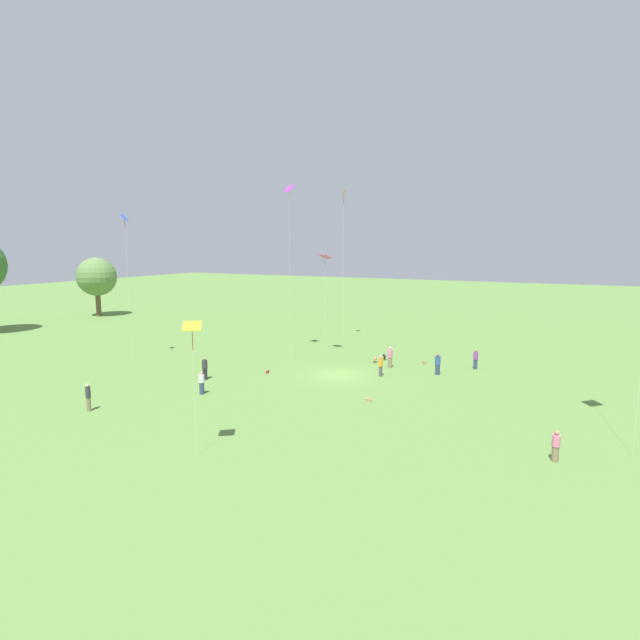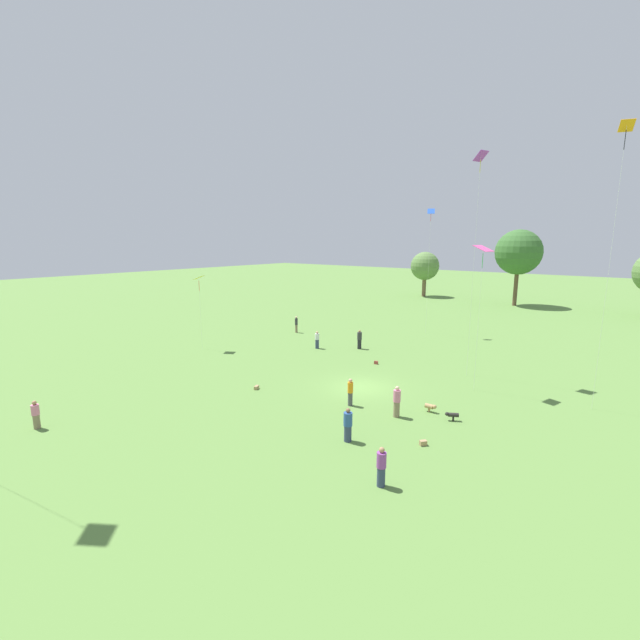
{
  "view_description": "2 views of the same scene",
  "coord_description": "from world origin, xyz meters",
  "px_view_note": "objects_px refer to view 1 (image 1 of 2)",
  "views": [
    {
      "loc": [
        -37.19,
        -17.14,
        10.85
      ],
      "look_at": [
        -4.41,
        -0.53,
        5.34
      ],
      "focal_mm": 28.0,
      "sensor_mm": 36.0,
      "label": 1
    },
    {
      "loc": [
        15.78,
        -24.58,
        10.33
      ],
      "look_at": [
        -3.34,
        -0.54,
        4.58
      ],
      "focal_mm": 24.0,
      "sensor_mm": 36.0,
      "label": 2
    }
  ],
  "objects_px": {
    "person_7": "(390,357)",
    "picnic_bag_0": "(368,400)",
    "person_4": "(202,383)",
    "dog_1": "(375,359)",
    "person_2": "(381,366)",
    "dog_0": "(385,356)",
    "kite_2": "(192,330)",
    "picnic_bag_1": "(267,372)",
    "kite_1": "(344,204)",
    "person_3": "(88,397)",
    "kite_3": "(125,227)",
    "picnic_bag_2": "(424,363)",
    "person_6": "(556,446)",
    "kite_5": "(289,197)",
    "kite_0": "(325,259)",
    "person_0": "(476,359)",
    "person_5": "(205,369)",
    "person_1": "(438,364)"
  },
  "relations": [
    {
      "from": "kite_2",
      "to": "kite_5",
      "type": "distance_m",
      "value": 25.77
    },
    {
      "from": "kite_1",
      "to": "dog_1",
      "type": "relative_size",
      "value": 23.81
    },
    {
      "from": "person_0",
      "to": "person_7",
      "type": "bearing_deg",
      "value": -117.52
    },
    {
      "from": "person_2",
      "to": "dog_0",
      "type": "relative_size",
      "value": 2.41
    },
    {
      "from": "kite_2",
      "to": "kite_3",
      "type": "bearing_deg",
      "value": 154.19
    },
    {
      "from": "person_4",
      "to": "person_6",
      "type": "height_order",
      "value": "person_4"
    },
    {
      "from": "kite_2",
      "to": "person_0",
      "type": "bearing_deg",
      "value": 78.68
    },
    {
      "from": "dog_0",
      "to": "picnic_bag_0",
      "type": "bearing_deg",
      "value": 74.2
    },
    {
      "from": "kite_1",
      "to": "picnic_bag_2",
      "type": "height_order",
      "value": "kite_1"
    },
    {
      "from": "kite_2",
      "to": "kite_3",
      "type": "xyz_separation_m",
      "value": [
        13.98,
        19.8,
        5.88
      ]
    },
    {
      "from": "person_2",
      "to": "kite_3",
      "type": "distance_m",
      "value": 26.2
    },
    {
      "from": "picnic_bag_0",
      "to": "kite_0",
      "type": "bearing_deg",
      "value": 37.83
    },
    {
      "from": "kite_2",
      "to": "kite_5",
      "type": "height_order",
      "value": "kite_5"
    },
    {
      "from": "kite_2",
      "to": "picnic_bag_0",
      "type": "distance_m",
      "value": 14.89
    },
    {
      "from": "kite_2",
      "to": "picnic_bag_1",
      "type": "distance_m",
      "value": 18.19
    },
    {
      "from": "kite_1",
      "to": "person_3",
      "type": "bearing_deg",
      "value": 15.42
    },
    {
      "from": "person_1",
      "to": "dog_1",
      "type": "bearing_deg",
      "value": 32.63
    },
    {
      "from": "person_4",
      "to": "picnic_bag_2",
      "type": "height_order",
      "value": "person_4"
    },
    {
      "from": "person_4",
      "to": "dog_1",
      "type": "relative_size",
      "value": 2.41
    },
    {
      "from": "person_2",
      "to": "dog_0",
      "type": "bearing_deg",
      "value": 147.29
    },
    {
      "from": "person_7",
      "to": "picnic_bag_0",
      "type": "relative_size",
      "value": 3.99
    },
    {
      "from": "person_3",
      "to": "kite_0",
      "type": "height_order",
      "value": "kite_0"
    },
    {
      "from": "person_0",
      "to": "person_6",
      "type": "bearing_deg",
      "value": -29.75
    },
    {
      "from": "person_2",
      "to": "kite_3",
      "type": "bearing_deg",
      "value": -125.77
    },
    {
      "from": "person_4",
      "to": "person_7",
      "type": "distance_m",
      "value": 16.98
    },
    {
      "from": "person_2",
      "to": "person_5",
      "type": "xyz_separation_m",
      "value": [
        -7.47,
        12.43,
        0.02
      ]
    },
    {
      "from": "dog_0",
      "to": "dog_1",
      "type": "xyz_separation_m",
      "value": [
        -1.5,
        0.42,
        -0.0
      ]
    },
    {
      "from": "person_3",
      "to": "picnic_bag_2",
      "type": "xyz_separation_m",
      "value": [
        23.08,
        -16.24,
        -0.84
      ]
    },
    {
      "from": "person_1",
      "to": "dog_0",
      "type": "xyz_separation_m",
      "value": [
        3.26,
        5.88,
        -0.54
      ]
    },
    {
      "from": "dog_1",
      "to": "picnic_bag_0",
      "type": "bearing_deg",
      "value": -72.63
    },
    {
      "from": "person_4",
      "to": "person_0",
      "type": "bearing_deg",
      "value": 99.41
    },
    {
      "from": "person_3",
      "to": "person_6",
      "type": "height_order",
      "value": "person_3"
    },
    {
      "from": "picnic_bag_0",
      "to": "person_2",
      "type": "bearing_deg",
      "value": 13.17
    },
    {
      "from": "person_7",
      "to": "picnic_bag_0",
      "type": "bearing_deg",
      "value": 3.54
    },
    {
      "from": "person_2",
      "to": "person_5",
      "type": "height_order",
      "value": "person_5"
    },
    {
      "from": "person_6",
      "to": "picnic_bag_0",
      "type": "xyz_separation_m",
      "value": [
        4.86,
        12.02,
        -0.68
      ]
    },
    {
      "from": "person_0",
      "to": "picnic_bag_2",
      "type": "distance_m",
      "value": 4.61
    },
    {
      "from": "person_4",
      "to": "kite_3",
      "type": "xyz_separation_m",
      "value": [
        5.3,
        12.84,
        11.7
      ]
    },
    {
      "from": "person_7",
      "to": "person_4",
      "type": "bearing_deg",
      "value": -42.01
    },
    {
      "from": "person_0",
      "to": "person_4",
      "type": "distance_m",
      "value": 23.73
    },
    {
      "from": "person_6",
      "to": "picnic_bag_1",
      "type": "distance_m",
      "value": 24.05
    },
    {
      "from": "person_4",
      "to": "person_2",
      "type": "bearing_deg",
      "value": 101.03
    },
    {
      "from": "kite_3",
      "to": "picnic_bag_0",
      "type": "relative_size",
      "value": 28.55
    },
    {
      "from": "dog_1",
      "to": "kite_1",
      "type": "bearing_deg",
      "value": 130.29
    },
    {
      "from": "kite_2",
      "to": "kite_5",
      "type": "relative_size",
      "value": 0.43
    },
    {
      "from": "person_4",
      "to": "kite_1",
      "type": "relative_size",
      "value": 0.1
    },
    {
      "from": "kite_1",
      "to": "kite_3",
      "type": "relative_size",
      "value": 1.23
    },
    {
      "from": "kite_3",
      "to": "kite_5",
      "type": "relative_size",
      "value": 0.83
    },
    {
      "from": "kite_0",
      "to": "kite_2",
      "type": "height_order",
      "value": "kite_0"
    },
    {
      "from": "person_1",
      "to": "kite_2",
      "type": "relative_size",
      "value": 0.26
    }
  ]
}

